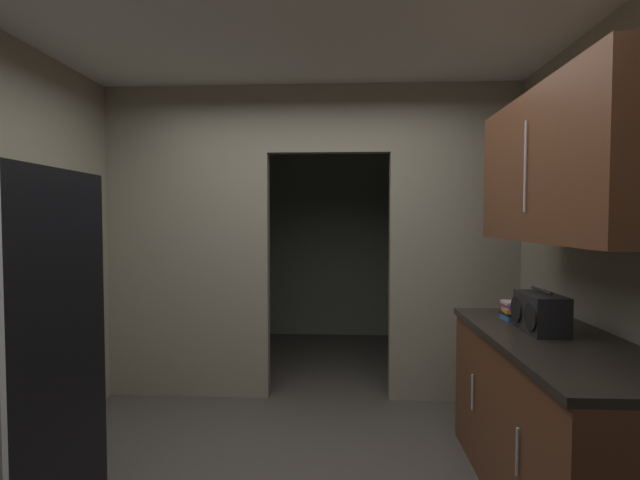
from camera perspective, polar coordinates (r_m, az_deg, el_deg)
kitchen_overhead_slab at (r=3.08m, az=-2.90°, el=24.53°), size 3.89×7.29×0.06m
kitchen_partition at (r=4.00m, az=-1.89°, el=0.84°), size 3.49×0.12×2.65m
adjoining_room_shell at (r=5.61m, az=-0.04°, el=0.43°), size 3.49×2.29×2.65m
lower_cabinet_run at (r=2.93m, az=26.67°, el=-19.22°), size 0.68×1.68×0.90m
upper_cabinet_counterside at (r=2.74m, az=27.21°, el=7.96°), size 0.36×1.51×0.78m
boombox at (r=2.88m, az=25.17°, el=-8.02°), size 0.19×0.36×0.24m
book_stack at (r=3.17m, az=22.30°, el=-7.95°), size 0.13×0.16×0.11m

